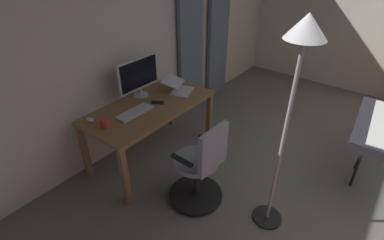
# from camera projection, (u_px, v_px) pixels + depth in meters

# --- Properties ---
(back_room_partition) EXTENTS (5.70, 0.10, 2.74)m
(back_room_partition) POSITION_uv_depth(u_px,v_px,m) (158.00, 27.00, 3.64)
(back_room_partition) COLOR beige
(back_room_partition) RESTS_ON ground
(curtain_left_panel) EXTENTS (0.51, 0.06, 2.53)m
(curtain_left_panel) POSITION_uv_depth(u_px,v_px,m) (219.00, 19.00, 4.46)
(curtain_left_panel) COLOR slate
(curtain_left_panel) RESTS_ON ground
(curtain_right_panel) EXTENTS (0.51, 0.06, 2.53)m
(curtain_right_panel) POSITION_uv_depth(u_px,v_px,m) (191.00, 28.00, 3.99)
(curtain_right_panel) COLOR slate
(curtain_right_panel) RESTS_ON ground
(desk) EXTENTS (1.49, 0.75, 0.73)m
(desk) POSITION_uv_depth(u_px,v_px,m) (150.00, 112.00, 3.26)
(desk) COLOR olive
(desk) RESTS_ON ground
(office_chair) EXTENTS (0.56, 0.56, 0.95)m
(office_chair) POSITION_uv_depth(u_px,v_px,m) (201.00, 168.00, 2.75)
(office_chair) COLOR black
(office_chair) RESTS_ON ground
(computer_monitor) EXTENTS (0.59, 0.18, 0.46)m
(computer_monitor) POSITION_uv_depth(u_px,v_px,m) (139.00, 75.00, 3.27)
(computer_monitor) COLOR #B7BCC1
(computer_monitor) RESTS_ON desk
(computer_keyboard) EXTENTS (0.42, 0.15, 0.02)m
(computer_keyboard) POSITION_uv_depth(u_px,v_px,m) (135.00, 112.00, 3.05)
(computer_keyboard) COLOR #B7BCC1
(computer_keyboard) RESTS_ON desk
(laptop) EXTENTS (0.38, 0.41, 0.16)m
(laptop) POSITION_uv_depth(u_px,v_px,m) (179.00, 88.00, 3.47)
(laptop) COLOR silver
(laptop) RESTS_ON desk
(computer_mouse) EXTENTS (0.06, 0.10, 0.04)m
(computer_mouse) POSITION_uv_depth(u_px,v_px,m) (90.00, 120.00, 2.90)
(computer_mouse) COLOR silver
(computer_mouse) RESTS_ON desk
(cell_phone_by_monitor) EXTENTS (0.14, 0.16, 0.01)m
(cell_phone_by_monitor) POSITION_uv_depth(u_px,v_px,m) (158.00, 102.00, 3.25)
(cell_phone_by_monitor) COLOR black
(cell_phone_by_monitor) RESTS_ON desk
(cell_phone_face_up) EXTENTS (0.09, 0.15, 0.01)m
(cell_phone_face_up) POSITION_uv_depth(u_px,v_px,m) (168.00, 83.00, 3.69)
(cell_phone_face_up) COLOR #232328
(cell_phone_face_up) RESTS_ON desk
(mug_coffee) EXTENTS (0.13, 0.09, 0.10)m
(mug_coffee) POSITION_uv_depth(u_px,v_px,m) (104.00, 123.00, 2.80)
(mug_coffee) COLOR #CC3D33
(mug_coffee) RESTS_ON desk
(piano_keyboard) EXTENTS (1.10, 0.41, 0.77)m
(piano_keyboard) POSITION_uv_depth(u_px,v_px,m) (373.00, 126.00, 2.90)
(piano_keyboard) COLOR black
(piano_keyboard) RESTS_ON ground
(floor_lamp) EXTENTS (0.28, 0.28, 1.92)m
(floor_lamp) POSITION_uv_depth(u_px,v_px,m) (298.00, 69.00, 1.96)
(floor_lamp) COLOR black
(floor_lamp) RESTS_ON ground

